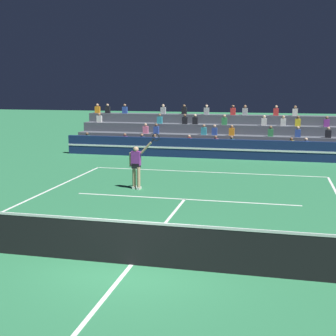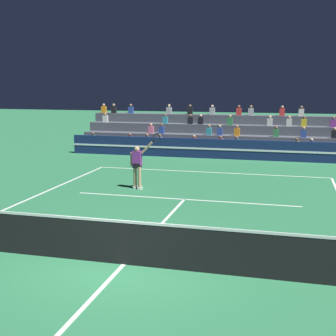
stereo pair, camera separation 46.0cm
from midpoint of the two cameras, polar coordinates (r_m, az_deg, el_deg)
ground_plane at (r=11.10m, az=-4.20°, el=-11.64°), size 120.00×120.00×0.00m
court_lines at (r=11.10m, az=-4.20°, el=-11.62°), size 11.10×23.90×0.01m
tennis_net at (r=10.91m, az=-4.24°, el=-8.99°), size 12.00×0.10×1.10m
sponsor_banner_wall at (r=26.36m, az=7.17°, el=2.31°), size 18.00×0.26×1.10m
bleacher_stand at (r=29.44m, az=7.99°, el=3.67°), size 18.40×3.80×2.83m
tennis_player at (r=18.53m, az=-2.99°, el=0.40°), size 1.33×0.36×2.32m
tennis_ball at (r=12.72m, az=11.35°, el=-8.77°), size 0.07×0.07×0.07m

